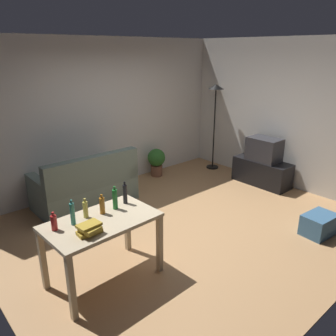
{
  "coord_description": "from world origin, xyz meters",
  "views": [
    {
      "loc": [
        -3.13,
        -3.18,
        2.49
      ],
      "look_at": [
        0.1,
        0.5,
        0.75
      ],
      "focal_mm": 35.94,
      "sensor_mm": 36.0,
      "label": 1
    }
  ],
  "objects_px": {
    "potted_plant": "(156,160)",
    "bottle_red": "(54,222)",
    "storage_box": "(319,224)",
    "bottle_dark": "(125,194)",
    "desk": "(102,229)",
    "tv_stand": "(262,172)",
    "book_stack": "(90,229)",
    "bottle_squat": "(85,209)",
    "bottle_amber": "(102,205)",
    "couch": "(86,188)",
    "bottle_tall": "(73,214)",
    "tv": "(264,149)",
    "torchiere_lamp": "(215,104)",
    "bottle_green": "(115,199)"
  },
  "relations": [
    {
      "from": "tv",
      "to": "potted_plant",
      "type": "xyz_separation_m",
      "value": [
        -1.24,
        1.7,
        -0.37
      ]
    },
    {
      "from": "tv_stand",
      "to": "book_stack",
      "type": "height_order",
      "value": "book_stack"
    },
    {
      "from": "desk",
      "to": "bottle_dark",
      "type": "bearing_deg",
      "value": 19.49
    },
    {
      "from": "book_stack",
      "to": "desk",
      "type": "bearing_deg",
      "value": 37.82
    },
    {
      "from": "torchiere_lamp",
      "to": "bottle_green",
      "type": "xyz_separation_m",
      "value": [
        -3.54,
        -1.63,
        -0.53
      ]
    },
    {
      "from": "tv_stand",
      "to": "storage_box",
      "type": "relative_size",
      "value": 2.29
    },
    {
      "from": "tv",
      "to": "bottle_dark",
      "type": "distance_m",
      "value": 3.39
    },
    {
      "from": "bottle_dark",
      "to": "book_stack",
      "type": "distance_m",
      "value": 0.76
    },
    {
      "from": "tv",
      "to": "bottle_amber",
      "type": "xyz_separation_m",
      "value": [
        -3.72,
        -0.38,
        0.16
      ]
    },
    {
      "from": "tv_stand",
      "to": "bottle_green",
      "type": "relative_size",
      "value": 4.02
    },
    {
      "from": "bottle_red",
      "to": "bottle_dark",
      "type": "xyz_separation_m",
      "value": [
        0.9,
        0.05,
        0.03
      ]
    },
    {
      "from": "bottle_amber",
      "to": "bottle_dark",
      "type": "xyz_separation_m",
      "value": [
        0.34,
        0.06,
        0.02
      ]
    },
    {
      "from": "bottle_green",
      "to": "book_stack",
      "type": "distance_m",
      "value": 0.59
    },
    {
      "from": "bottle_red",
      "to": "bottle_green",
      "type": "height_order",
      "value": "bottle_green"
    },
    {
      "from": "couch",
      "to": "tv",
      "type": "xyz_separation_m",
      "value": [
        3.01,
        -1.39,
        0.39
      ]
    },
    {
      "from": "bottle_squat",
      "to": "bottle_green",
      "type": "relative_size",
      "value": 0.81
    },
    {
      "from": "potted_plant",
      "to": "bottle_dark",
      "type": "bearing_deg",
      "value": -136.51
    },
    {
      "from": "desk",
      "to": "bottle_squat",
      "type": "relative_size",
      "value": 5.54
    },
    {
      "from": "storage_box",
      "to": "bottle_red",
      "type": "bearing_deg",
      "value": 158.98
    },
    {
      "from": "tv",
      "to": "torchiere_lamp",
      "type": "bearing_deg",
      "value": 0.16
    },
    {
      "from": "bottle_squat",
      "to": "bottle_amber",
      "type": "bearing_deg",
      "value": -12.77
    },
    {
      "from": "torchiere_lamp",
      "to": "bottle_tall",
      "type": "xyz_separation_m",
      "value": [
        -4.07,
        -1.65,
        -0.53
      ]
    },
    {
      "from": "bottle_amber",
      "to": "book_stack",
      "type": "height_order",
      "value": "bottle_amber"
    },
    {
      "from": "torchiere_lamp",
      "to": "potted_plant",
      "type": "height_order",
      "value": "torchiere_lamp"
    },
    {
      "from": "potted_plant",
      "to": "bottle_red",
      "type": "xyz_separation_m",
      "value": [
        -3.03,
        -2.07,
        0.51
      ]
    },
    {
      "from": "desk",
      "to": "bottle_dark",
      "type": "xyz_separation_m",
      "value": [
        0.43,
        0.17,
        0.23
      ]
    },
    {
      "from": "storage_box",
      "to": "bottle_dark",
      "type": "xyz_separation_m",
      "value": [
        -2.37,
        1.3,
        0.73
      ]
    },
    {
      "from": "bottle_tall",
      "to": "bottle_squat",
      "type": "xyz_separation_m",
      "value": [
        0.18,
        0.06,
        -0.03
      ]
    },
    {
      "from": "bottle_squat",
      "to": "storage_box",
      "type": "bearing_deg",
      "value": -24.05
    },
    {
      "from": "couch",
      "to": "bottle_tall",
      "type": "relative_size",
      "value": 5.76
    },
    {
      "from": "bottle_squat",
      "to": "bottle_amber",
      "type": "height_order",
      "value": "bottle_amber"
    },
    {
      "from": "potted_plant",
      "to": "bottle_dark",
      "type": "relative_size",
      "value": 2.11
    },
    {
      "from": "torchiere_lamp",
      "to": "bottle_amber",
      "type": "distance_m",
      "value": 4.09
    },
    {
      "from": "bottle_amber",
      "to": "tv",
      "type": "bearing_deg",
      "value": 5.81
    },
    {
      "from": "desk",
      "to": "potted_plant",
      "type": "relative_size",
      "value": 2.15
    },
    {
      "from": "desk",
      "to": "bottle_dark",
      "type": "distance_m",
      "value": 0.52
    },
    {
      "from": "tv_stand",
      "to": "tv",
      "type": "distance_m",
      "value": 0.46
    },
    {
      "from": "bottle_dark",
      "to": "bottle_green",
      "type": "bearing_deg",
      "value": -164.22
    },
    {
      "from": "bottle_red",
      "to": "desk",
      "type": "bearing_deg",
      "value": -14.53
    },
    {
      "from": "potted_plant",
      "to": "bottle_tall",
      "type": "relative_size",
      "value": 2.04
    },
    {
      "from": "tv",
      "to": "torchiere_lamp",
      "type": "height_order",
      "value": "torchiere_lamp"
    },
    {
      "from": "bottle_tall",
      "to": "bottle_squat",
      "type": "height_order",
      "value": "bottle_tall"
    },
    {
      "from": "bottle_green",
      "to": "torchiere_lamp",
      "type": "bearing_deg",
      "value": 24.7
    },
    {
      "from": "tv_stand",
      "to": "tv",
      "type": "height_order",
      "value": "tv"
    },
    {
      "from": "couch",
      "to": "potted_plant",
      "type": "height_order",
      "value": "couch"
    },
    {
      "from": "desk",
      "to": "bottle_amber",
      "type": "distance_m",
      "value": 0.25
    },
    {
      "from": "torchiere_lamp",
      "to": "book_stack",
      "type": "bearing_deg",
      "value": -154.39
    },
    {
      "from": "bottle_red",
      "to": "bottle_squat",
      "type": "distance_m",
      "value": 0.37
    },
    {
      "from": "tv",
      "to": "storage_box",
      "type": "distance_m",
      "value": 1.99
    },
    {
      "from": "bottle_red",
      "to": "bottle_dark",
      "type": "relative_size",
      "value": 0.74
    }
  ]
}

